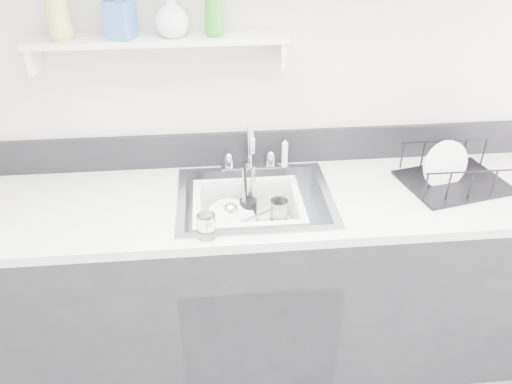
{
  "coord_description": "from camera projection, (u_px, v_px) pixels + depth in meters",
  "views": [
    {
      "loc": [
        -0.16,
        -0.54,
        2.04
      ],
      "look_at": [
        0.0,
        1.14,
        0.98
      ],
      "focal_mm": 35.0,
      "sensor_mm": 36.0,
      "label": 1
    }
  ],
  "objects": [
    {
      "name": "dish_rack",
      "position": [
        456.0,
        169.0,
        2.13
      ],
      "size": [
        0.48,
        0.4,
        0.15
      ],
      "primitive_type": null,
      "rotation": [
        0.0,
        0.0,
        0.21
      ],
      "color": "black",
      "rests_on": "counter_run"
    },
    {
      "name": "side_sprayer",
      "position": [
        285.0,
        153.0,
        2.26
      ],
      "size": [
        0.03,
        0.03,
        0.14
      ],
      "primitive_type": "cylinder",
      "color": "white",
      "rests_on": "counter_run"
    },
    {
      "name": "utensil_cup",
      "position": [
        248.0,
        208.0,
        2.18
      ],
      "size": [
        0.08,
        0.08,
        0.26
      ],
      "rotation": [
        0.0,
        0.0,
        0.04
      ],
      "color": "black",
      "rests_on": "wash_tub"
    },
    {
      "name": "soap_bottle_d",
      "position": [
        214.0,
        9.0,
        1.86
      ],
      "size": [
        0.09,
        0.09,
        0.2
      ],
      "primitive_type": "imported",
      "rotation": [
        0.0,
        0.0,
        0.14
      ],
      "color": "#2B911F",
      "rests_on": "wall_shelf"
    },
    {
      "name": "counter_run",
      "position": [
        255.0,
        281.0,
        2.31
      ],
      "size": [
        3.2,
        0.62,
        0.92
      ],
      "color": "#232326",
      "rests_on": "ground"
    },
    {
      "name": "room_shell",
      "position": [
        292.0,
        92.0,
        0.98
      ],
      "size": [
        3.5,
        3.0,
        2.6
      ],
      "color": "silver",
      "rests_on": "ground"
    },
    {
      "name": "soap_bottle_a",
      "position": [
        57.0,
        8.0,
        1.81
      ],
      "size": [
        0.11,
        0.12,
        0.23
      ],
      "primitive_type": "imported",
      "rotation": [
        0.0,
        0.0,
        -0.37
      ],
      "color": "#B2CD57",
      "rests_on": "wall_shelf"
    },
    {
      "name": "backsplash",
      "position": [
        249.0,
        148.0,
        2.28
      ],
      "size": [
        3.2,
        0.02,
        0.16
      ],
      "primitive_type": "cube",
      "color": "black",
      "rests_on": "counter_run"
    },
    {
      "name": "tumbler_counter",
      "position": [
        207.0,
        226.0,
        1.82
      ],
      "size": [
        0.09,
        0.09,
        0.1
      ],
      "primitive_type": "cylinder",
      "rotation": [
        0.0,
        0.0,
        -0.37
      ],
      "color": "white",
      "rests_on": "counter_run"
    },
    {
      "name": "faucet",
      "position": [
        250.0,
        157.0,
        2.24
      ],
      "size": [
        0.26,
        0.18,
        0.23
      ],
      "color": "silver",
      "rests_on": "counter_run"
    },
    {
      "name": "soap_bottle_b",
      "position": [
        119.0,
        10.0,
        1.83
      ],
      "size": [
        0.12,
        0.12,
        0.21
      ],
      "primitive_type": "imported",
      "rotation": [
        0.0,
        0.0,
        -0.37
      ],
      "color": "#3D6BB8",
      "rests_on": "wall_shelf"
    },
    {
      "name": "sink",
      "position": [
        255.0,
        216.0,
        2.12
      ],
      "size": [
        0.64,
        0.52,
        0.2
      ],
      "primitive_type": null,
      "color": "silver",
      "rests_on": "counter_run"
    },
    {
      "name": "soap_bottle_c",
      "position": [
        171.0,
        14.0,
        1.86
      ],
      "size": [
        0.17,
        0.17,
        0.17
      ],
      "primitive_type": "imported",
      "rotation": [
        0.0,
        0.0,
        0.38
      ],
      "color": "silver",
      "rests_on": "wall_shelf"
    },
    {
      "name": "tumbler_in_tub",
      "position": [
        279.0,
        211.0,
        2.16
      ],
      "size": [
        0.08,
        0.08,
        0.11
      ],
      "primitive_type": "cylinder",
      "rotation": [
        0.0,
        0.0,
        0.12
      ],
      "color": "white",
      "rests_on": "wash_tub"
    },
    {
      "name": "wall_shelf",
      "position": [
        159.0,
        41.0,
        1.92
      ],
      "size": [
        1.0,
        0.16,
        0.12
      ],
      "color": "silver",
      "rests_on": "room_shell"
    },
    {
      "name": "plate_stack",
      "position": [
        233.0,
        225.0,
        2.12
      ],
      "size": [
        0.26,
        0.25,
        0.1
      ],
      "rotation": [
        0.0,
        0.0,
        0.08
      ],
      "color": "white",
      "rests_on": "wash_tub"
    },
    {
      "name": "bowl_small",
      "position": [
        274.0,
        235.0,
        2.08
      ],
      "size": [
        0.11,
        0.11,
        0.03
      ],
      "primitive_type": "imported",
      "rotation": [
        0.0,
        0.0,
        0.03
      ],
      "color": "white",
      "rests_on": "wash_tub"
    },
    {
      "name": "wash_tub",
      "position": [
        248.0,
        217.0,
        2.09
      ],
      "size": [
        0.51,
        0.45,
        0.17
      ],
      "primitive_type": null,
      "rotation": [
        0.0,
        0.0,
        0.2
      ],
      "color": "white",
      "rests_on": "sink"
    },
    {
      "name": "ladle",
      "position": [
        243.0,
        220.0,
        2.13
      ],
      "size": [
        0.29,
        0.28,
        0.08
      ],
      "primitive_type": null,
      "rotation": [
        0.0,
        0.0,
        -0.75
      ],
      "color": "silver",
      "rests_on": "wash_tub"
    }
  ]
}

